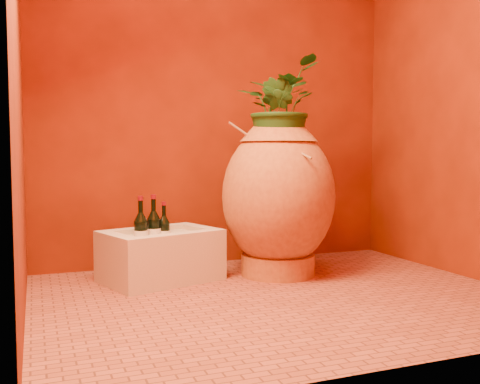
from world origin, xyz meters
name	(u,v)px	position (x,y,z in m)	size (l,w,h in m)	color
floor	(281,296)	(0.00, 0.00, 0.00)	(2.50, 2.50, 0.00)	#994932
wall_back	(219,81)	(0.00, 1.00, 1.25)	(2.50, 0.02, 2.50)	#5C1905
wall_left	(17,35)	(-1.25, 0.00, 1.25)	(0.02, 2.00, 2.50)	#5C1905
wall_right	(473,69)	(1.25, 0.00, 1.25)	(0.02, 2.00, 2.50)	#5C1905
amphora	(278,195)	(0.20, 0.47, 0.49)	(0.72, 0.72, 0.99)	#B77333
stone_basin	(161,256)	(-0.51, 0.58, 0.14)	(0.75, 0.63, 0.30)	beige
wine_bottle_a	(164,233)	(-0.47, 0.67, 0.27)	(0.07, 0.07, 0.29)	black
wine_bottle_b	(141,233)	(-0.62, 0.60, 0.29)	(0.08, 0.08, 0.34)	black
wine_bottle_c	(154,231)	(-0.54, 0.65, 0.29)	(0.08, 0.08, 0.34)	black
wall_tap	(268,142)	(0.33, 0.91, 0.83)	(0.08, 0.17, 0.18)	#A27E25
plant_main	(279,107)	(0.21, 0.48, 1.04)	(0.53, 0.46, 0.59)	#194619
plant_side	(276,114)	(0.15, 0.40, 0.99)	(0.23, 0.18, 0.41)	#194619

